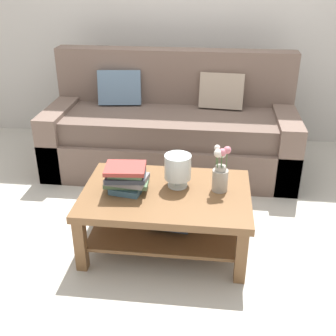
{
  "coord_description": "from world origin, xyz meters",
  "views": [
    {
      "loc": [
        0.29,
        -2.84,
        1.81
      ],
      "look_at": [
        -0.0,
        -0.29,
        0.52
      ],
      "focal_mm": 44.7,
      "sensor_mm": 36.0,
      "label": 1
    }
  ],
  "objects_px": {
    "couch": "(171,130)",
    "coffee_table": "(166,207)",
    "flower_pitcher": "(220,172)",
    "glass_hurricane_vase": "(178,168)",
    "book_stack_main": "(126,178)"
  },
  "relations": [
    {
      "from": "couch",
      "to": "coffee_table",
      "type": "xyz_separation_m",
      "value": [
        0.1,
        -1.25,
        -0.06
      ]
    },
    {
      "from": "couch",
      "to": "flower_pitcher",
      "type": "distance_m",
      "value": 1.29
    },
    {
      "from": "glass_hurricane_vase",
      "to": "flower_pitcher",
      "type": "xyz_separation_m",
      "value": [
        0.28,
        -0.02,
        0.0
      ]
    },
    {
      "from": "book_stack_main",
      "to": "glass_hurricane_vase",
      "type": "height_order",
      "value": "glass_hurricane_vase"
    },
    {
      "from": "coffee_table",
      "to": "glass_hurricane_vase",
      "type": "distance_m",
      "value": 0.28
    },
    {
      "from": "couch",
      "to": "glass_hurricane_vase",
      "type": "bearing_deg",
      "value": -81.71
    },
    {
      "from": "coffee_table",
      "to": "flower_pitcher",
      "type": "height_order",
      "value": "flower_pitcher"
    },
    {
      "from": "book_stack_main",
      "to": "flower_pitcher",
      "type": "height_order",
      "value": "flower_pitcher"
    },
    {
      "from": "glass_hurricane_vase",
      "to": "flower_pitcher",
      "type": "bearing_deg",
      "value": -5.04
    },
    {
      "from": "book_stack_main",
      "to": "flower_pitcher",
      "type": "xyz_separation_m",
      "value": [
        0.61,
        0.09,
        0.04
      ]
    },
    {
      "from": "couch",
      "to": "flower_pitcher",
      "type": "bearing_deg",
      "value": -69.21
    },
    {
      "from": "coffee_table",
      "to": "flower_pitcher",
      "type": "distance_m",
      "value": 0.44
    },
    {
      "from": "couch",
      "to": "coffee_table",
      "type": "bearing_deg",
      "value": -85.44
    },
    {
      "from": "couch",
      "to": "glass_hurricane_vase",
      "type": "distance_m",
      "value": 1.2
    },
    {
      "from": "flower_pitcher",
      "to": "glass_hurricane_vase",
      "type": "bearing_deg",
      "value": 174.96
    }
  ]
}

